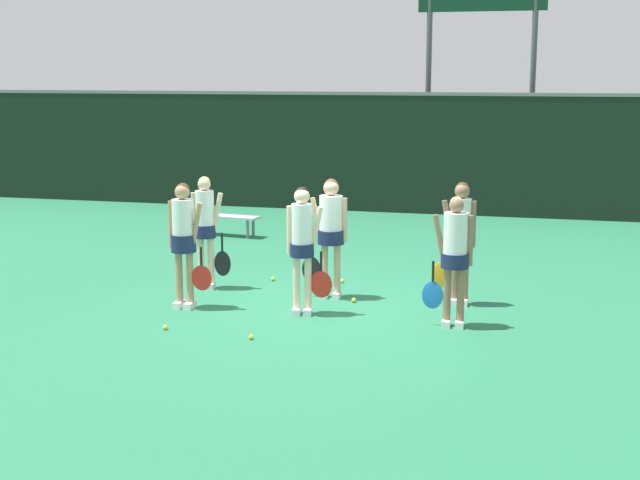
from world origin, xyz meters
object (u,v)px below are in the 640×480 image
(player_0, at_px, (184,235))
(player_5, at_px, (460,233))
(bench_courtside, at_px, (220,218))
(tennis_ball_3, at_px, (251,337))
(scoreboard, at_px, (482,18))
(tennis_ball_2, at_px, (165,327))
(player_4, at_px, (331,227))
(tennis_ball_0, at_px, (354,300))
(player_1, at_px, (303,240))
(tennis_ball_1, at_px, (273,279))
(tennis_ball_4, at_px, (342,281))
(player_3, at_px, (206,224))
(player_2, at_px, (455,251))

(player_0, xyz_separation_m, player_5, (3.77, 1.17, -0.01))
(bench_courtside, height_order, tennis_ball_3, bench_courtside)
(scoreboard, bearing_deg, tennis_ball_3, -98.19)
(scoreboard, distance_m, tennis_ball_2, 13.41)
(player_5, height_order, tennis_ball_3, player_5)
(player_4, bearing_deg, tennis_ball_0, -30.47)
(scoreboard, height_order, player_1, scoreboard)
(bench_courtside, bearing_deg, player_5, -31.56)
(scoreboard, height_order, player_4, scoreboard)
(tennis_ball_0, height_order, tennis_ball_1, same)
(bench_courtside, height_order, player_5, player_5)
(player_0, bearing_deg, tennis_ball_4, 50.45)
(player_1, distance_m, tennis_ball_2, 2.20)
(tennis_ball_0, xyz_separation_m, tennis_ball_3, (-0.86, -2.13, -0.00))
(tennis_ball_3, xyz_separation_m, tennis_ball_4, (0.42, 3.28, -0.00))
(tennis_ball_2, bearing_deg, tennis_ball_3, -6.13)
(player_3, distance_m, tennis_ball_3, 3.04)
(bench_courtside, relative_size, player_2, 1.00)
(player_2, xyz_separation_m, player_5, (-0.04, 1.17, 0.03))
(player_0, bearing_deg, bench_courtside, 108.27)
(player_4, relative_size, tennis_ball_1, 26.56)
(scoreboard, xyz_separation_m, bench_courtside, (-4.77, -5.59, -4.25))
(bench_courtside, distance_m, tennis_ball_2, 6.88)
(tennis_ball_0, distance_m, tennis_ball_4, 1.24)
(player_2, relative_size, player_3, 0.99)
(player_5, bearing_deg, player_1, -152.35)
(player_5, xyz_separation_m, tennis_ball_3, (-2.36, -2.41, -1.02))
(player_3, height_order, player_4, player_4)
(player_1, relative_size, tennis_ball_1, 26.51)
(player_0, distance_m, tennis_ball_2, 1.52)
(player_2, xyz_separation_m, tennis_ball_3, (-2.40, -1.24, -0.99))
(player_2, bearing_deg, tennis_ball_0, 148.19)
(player_0, bearing_deg, player_1, 5.39)
(tennis_ball_4, bearing_deg, tennis_ball_2, -117.65)
(player_0, relative_size, tennis_ball_4, 28.03)
(tennis_ball_4, bearing_deg, player_5, -24.17)
(player_3, relative_size, tennis_ball_2, 27.32)
(player_0, distance_m, player_5, 3.94)
(tennis_ball_2, xyz_separation_m, tennis_ball_4, (1.65, 3.15, -0.00))
(player_0, distance_m, player_3, 1.19)
(player_2, distance_m, tennis_ball_2, 3.92)
(tennis_ball_2, bearing_deg, bench_courtside, 104.82)
(player_3, height_order, tennis_ball_4, player_3)
(player_5, relative_size, tennis_ball_3, 27.63)
(tennis_ball_1, distance_m, tennis_ball_2, 3.05)
(tennis_ball_2, height_order, tennis_ball_4, same)
(player_0, distance_m, tennis_ball_1, 2.27)
(player_4, relative_size, tennis_ball_3, 27.66)
(player_5, relative_size, tennis_ball_0, 26.35)
(bench_courtside, height_order, tennis_ball_2, bench_courtside)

